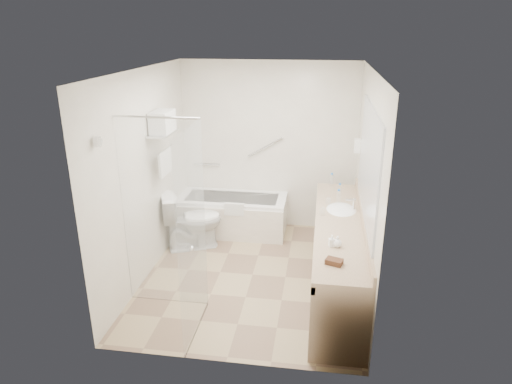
# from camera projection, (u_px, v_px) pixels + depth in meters

# --- Properties ---
(floor) EXTENTS (3.20, 3.20, 0.00)m
(floor) POSITION_uv_depth(u_px,v_px,m) (253.00, 275.00, 5.74)
(floor) COLOR tan
(floor) RESTS_ON ground
(ceiling) EXTENTS (2.60, 3.20, 0.10)m
(ceiling) POSITION_uv_depth(u_px,v_px,m) (252.00, 70.00, 4.88)
(ceiling) COLOR white
(ceiling) RESTS_ON wall_back
(wall_back) EXTENTS (2.60, 0.10, 2.50)m
(wall_back) POSITION_uv_depth(u_px,v_px,m) (269.00, 147.00, 6.79)
(wall_back) COLOR silver
(wall_back) RESTS_ON ground
(wall_front) EXTENTS (2.60, 0.10, 2.50)m
(wall_front) POSITION_uv_depth(u_px,v_px,m) (223.00, 241.00, 3.82)
(wall_front) COLOR silver
(wall_front) RESTS_ON ground
(wall_left) EXTENTS (0.10, 3.20, 2.50)m
(wall_left) POSITION_uv_depth(u_px,v_px,m) (146.00, 176.00, 5.48)
(wall_left) COLOR silver
(wall_left) RESTS_ON ground
(wall_right) EXTENTS (0.10, 3.20, 2.50)m
(wall_right) POSITION_uv_depth(u_px,v_px,m) (366.00, 186.00, 5.13)
(wall_right) COLOR silver
(wall_right) RESTS_ON ground
(bathtub) EXTENTS (1.60, 0.73, 0.59)m
(bathtub) POSITION_uv_depth(u_px,v_px,m) (232.00, 214.00, 6.86)
(bathtub) COLOR white
(bathtub) RESTS_ON floor
(grab_bar_short) EXTENTS (0.40, 0.03, 0.03)m
(grab_bar_short) POSITION_uv_depth(u_px,v_px,m) (207.00, 164.00, 6.99)
(grab_bar_short) COLOR silver
(grab_bar_short) RESTS_ON wall_back
(grab_bar_long) EXTENTS (0.53, 0.03, 0.33)m
(grab_bar_long) POSITION_uv_depth(u_px,v_px,m) (265.00, 147.00, 6.76)
(grab_bar_long) COLOR silver
(grab_bar_long) RESTS_ON wall_back
(shower_enclosure) EXTENTS (0.96, 0.91, 2.11)m
(shower_enclosure) POSITION_uv_depth(u_px,v_px,m) (176.00, 224.00, 4.60)
(shower_enclosure) COLOR silver
(shower_enclosure) RESTS_ON floor
(towel_shelf) EXTENTS (0.24, 0.55, 0.81)m
(towel_shelf) POSITION_uv_depth(u_px,v_px,m) (163.00, 129.00, 5.62)
(towel_shelf) COLOR silver
(towel_shelf) RESTS_ON wall_left
(vanity_counter) EXTENTS (0.55, 2.70, 0.95)m
(vanity_counter) POSITION_uv_depth(u_px,v_px,m) (338.00, 239.00, 5.24)
(vanity_counter) COLOR tan
(vanity_counter) RESTS_ON floor
(sink) EXTENTS (0.40, 0.52, 0.14)m
(sink) POSITION_uv_depth(u_px,v_px,m) (341.00, 212.00, 5.54)
(sink) COLOR white
(sink) RESTS_ON vanity_counter
(faucet) EXTENTS (0.03, 0.03, 0.14)m
(faucet) POSITION_uv_depth(u_px,v_px,m) (354.00, 204.00, 5.48)
(faucet) COLOR silver
(faucet) RESTS_ON vanity_counter
(mirror) EXTENTS (0.02, 2.00, 1.20)m
(mirror) POSITION_uv_depth(u_px,v_px,m) (369.00, 164.00, 4.89)
(mirror) COLOR #B0B5BC
(mirror) RESTS_ON wall_right
(hairdryer_unit) EXTENTS (0.08, 0.10, 0.18)m
(hairdryer_unit) POSITION_uv_depth(u_px,v_px,m) (357.00, 146.00, 6.04)
(hairdryer_unit) COLOR white
(hairdryer_unit) RESTS_ON wall_right
(toilet) EXTENTS (0.93, 0.75, 0.80)m
(toilet) POSITION_uv_depth(u_px,v_px,m) (192.00, 221.00, 6.33)
(toilet) COLOR white
(toilet) RESTS_ON floor
(amenity_basket) EXTENTS (0.18, 0.15, 0.05)m
(amenity_basket) POSITION_uv_depth(u_px,v_px,m) (334.00, 262.00, 4.26)
(amenity_basket) COLOR #4E2D1C
(amenity_basket) RESTS_ON vanity_counter
(soap_bottle_a) EXTENTS (0.09, 0.13, 0.06)m
(soap_bottle_a) POSITION_uv_depth(u_px,v_px,m) (331.00, 244.00, 4.60)
(soap_bottle_a) COLOR white
(soap_bottle_a) RESTS_ON vanity_counter
(soap_bottle_b) EXTENTS (0.11, 0.13, 0.09)m
(soap_bottle_b) POSITION_uv_depth(u_px,v_px,m) (337.00, 243.00, 4.58)
(soap_bottle_b) COLOR white
(soap_bottle_b) RESTS_ON vanity_counter
(water_bottle_left) EXTENTS (0.05, 0.05, 0.17)m
(water_bottle_left) POSITION_uv_depth(u_px,v_px,m) (340.00, 190.00, 5.95)
(water_bottle_left) COLOR silver
(water_bottle_left) RESTS_ON vanity_counter
(water_bottle_mid) EXTENTS (0.05, 0.05, 0.17)m
(water_bottle_mid) POSITION_uv_depth(u_px,v_px,m) (338.00, 196.00, 5.73)
(water_bottle_mid) COLOR silver
(water_bottle_mid) RESTS_ON vanity_counter
(water_bottle_right) EXTENTS (0.06, 0.06, 0.19)m
(water_bottle_right) POSITION_uv_depth(u_px,v_px,m) (332.00, 180.00, 6.31)
(water_bottle_right) COLOR silver
(water_bottle_right) RESTS_ON vanity_counter
(drinking_glass_near) EXTENTS (0.07, 0.07, 0.08)m
(drinking_glass_near) POSITION_uv_depth(u_px,v_px,m) (328.00, 201.00, 5.68)
(drinking_glass_near) COLOR silver
(drinking_glass_near) RESTS_ON vanity_counter
(drinking_glass_far) EXTENTS (0.08, 0.08, 0.09)m
(drinking_glass_far) POSITION_uv_depth(u_px,v_px,m) (322.00, 211.00, 5.36)
(drinking_glass_far) COLOR silver
(drinking_glass_far) RESTS_ON vanity_counter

